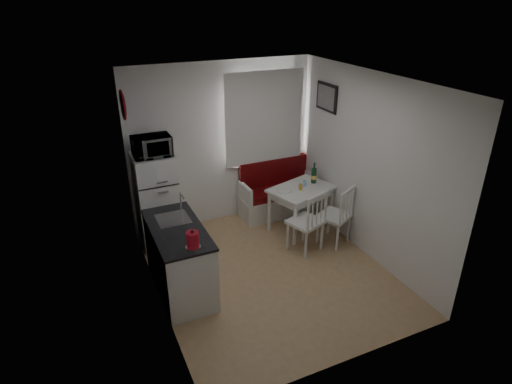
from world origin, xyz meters
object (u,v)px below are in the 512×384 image
at_px(kitchen_counter, 179,258).
at_px(fridge, 157,200).
at_px(bench, 278,196).
at_px(wine_bottle, 314,173).
at_px(kettle, 193,240).
at_px(dining_table, 301,193).
at_px(microwave, 152,146).
at_px(chair_left, 309,217).
at_px(chair_right, 339,211).

xyz_separation_m(kitchen_counter, fridge, (0.02, 1.24, 0.26)).
height_order(kitchen_counter, bench, kitchen_counter).
bearing_deg(kitchen_counter, wine_bottle, 18.36).
xyz_separation_m(kitchen_counter, kettle, (0.05, -0.54, 0.56)).
height_order(fridge, kettle, fridge).
xyz_separation_m(dining_table, fridge, (-2.15, 0.53, 0.07)).
bearing_deg(microwave, bench, 4.44).
relative_size(bench, microwave, 2.52).
distance_m(bench, chair_left, 1.35).
relative_size(fridge, microwave, 2.71).
xyz_separation_m(dining_table, wine_bottle, (0.28, 0.10, 0.25)).
bearing_deg(dining_table, chair_left, -127.80).
relative_size(chair_left, wine_bottle, 1.69).
relative_size(kettle, wine_bottle, 0.68).
xyz_separation_m(chair_left, kettle, (-1.87, -0.58, 0.42)).
relative_size(bench, chair_right, 2.22).
height_order(bench, dining_table, bench).
xyz_separation_m(chair_left, fridge, (-1.90, 1.20, 0.11)).
bearing_deg(fridge, kettle, -89.03).
xyz_separation_m(chair_right, fridge, (-2.40, 1.20, 0.13)).
relative_size(microwave, kettle, 2.29).
bearing_deg(fridge, wine_bottle, -10.07).
relative_size(bench, wine_bottle, 3.89).
bearing_deg(kitchen_counter, microwave, 89.06).
bearing_deg(dining_table, bench, 80.05).
bearing_deg(bench, chair_left, -97.25).
distance_m(bench, dining_table, 0.73).
xyz_separation_m(kettle, wine_bottle, (2.40, 1.35, -0.12)).
xyz_separation_m(kitchen_counter, bench, (2.09, 1.35, -0.14)).
height_order(kitchen_counter, chair_left, kitchen_counter).
height_order(chair_left, kettle, kettle).
bearing_deg(dining_table, kettle, -166.86).
bearing_deg(kettle, chair_left, 17.18).
xyz_separation_m(bench, wine_bottle, (0.36, -0.54, 0.58)).
bearing_deg(bench, chair_right, -75.72).
relative_size(chair_left, kettle, 2.50).
relative_size(kitchen_counter, kettle, 5.75).
distance_m(dining_table, chair_left, 0.72).
relative_size(microwave, wine_bottle, 1.54).
distance_m(kitchen_counter, dining_table, 2.29).
xyz_separation_m(microwave, kettle, (0.03, -1.73, -0.55)).
bearing_deg(wine_bottle, chair_right, -92.01).
distance_m(kitchen_counter, fridge, 1.27).
bearing_deg(wine_bottle, kitchen_counter, -161.64).
bearing_deg(chair_left, dining_table, 49.64).
relative_size(chair_right, kettle, 2.59).
height_order(kitchen_counter, chair_right, kitchen_counter).
bearing_deg(chair_right, fridge, 125.78).
height_order(kitchen_counter, kettle, kitchen_counter).
distance_m(bench, wine_bottle, 0.87).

